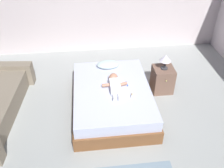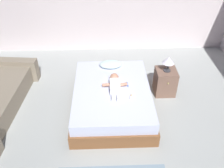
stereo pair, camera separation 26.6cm
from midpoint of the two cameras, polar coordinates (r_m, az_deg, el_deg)
ground_plane at (r=4.26m, az=2.56°, el=-11.56°), size 8.00×8.00×0.00m
wall_behind_bed at (r=6.12m, az=0.74°, el=18.79°), size 8.00×0.12×2.56m
bed at (r=4.58m, az=1.67°, el=-3.38°), size 1.42×1.94×0.46m
pillow at (r=4.98m, az=1.24°, el=4.53°), size 0.45×0.29×0.12m
baby at (r=4.42m, az=2.38°, el=-0.19°), size 0.46×0.67×0.16m
toothbrush at (r=4.54m, az=5.24°, el=-0.00°), size 0.02×0.17×0.02m
nightstand at (r=5.07m, az=13.62°, el=0.49°), size 0.40×0.43×0.53m
lamp at (r=4.80m, az=14.45°, el=5.21°), size 0.23×0.23×0.31m
baby_bottle at (r=4.25m, az=6.27°, el=-2.84°), size 0.07×0.11×0.07m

